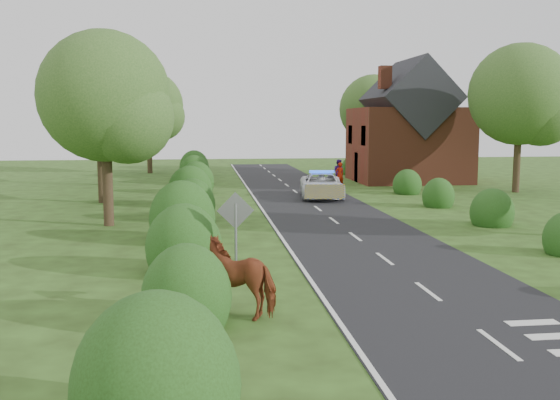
{
  "coord_description": "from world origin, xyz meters",
  "views": [
    {
      "loc": [
        -5.91,
        -15.54,
        4.52
      ],
      "look_at": [
        -2.77,
        9.7,
        1.3
      ],
      "focal_mm": 40.0,
      "sensor_mm": 36.0,
      "label": 1
    }
  ],
  "objects": [
    {
      "name": "ground",
      "position": [
        0.0,
        0.0,
        0.0
      ],
      "size": [
        120.0,
        120.0,
        0.0
      ],
      "primitive_type": "plane",
      "color": "#2E4018"
    },
    {
      "name": "road_sign",
      "position": [
        -5.0,
        2.0,
        1.65
      ],
      "size": [
        1.06,
        0.08,
        2.53
      ],
      "color": "gray",
      "rests_on": "ground"
    },
    {
      "name": "tree_left_b",
      "position": [
        -11.25,
        19.86,
        5.04
      ],
      "size": [
        5.74,
        5.6,
        8.07
      ],
      "color": "#332316",
      "rests_on": "ground"
    },
    {
      "name": "tree_left_a",
      "position": [
        -9.75,
        11.86,
        5.34
      ],
      "size": [
        5.74,
        5.6,
        8.38
      ],
      "color": "#332316",
      "rests_on": "ground"
    },
    {
      "name": "road",
      "position": [
        0.0,
        15.0,
        0.01
      ],
      "size": [
        6.0,
        70.0,
        0.02
      ],
      "primitive_type": "cube",
      "color": "black",
      "rests_on": "ground"
    },
    {
      "name": "tree_right_b",
      "position": [
        14.29,
        21.84,
        5.94
      ],
      "size": [
        6.56,
        6.4,
        9.4
      ],
      "color": "#332316",
      "rests_on": "ground"
    },
    {
      "name": "cow",
      "position": [
        -5.03,
        -1.26,
        0.76
      ],
      "size": [
        2.43,
        1.88,
        1.53
      ],
      "primitive_type": "imported",
      "rotation": [
        0.0,
        0.0,
        -1.97
      ],
      "color": "brown",
      "rests_on": "ground"
    },
    {
      "name": "tree_left_c",
      "position": [
        -12.7,
        29.83,
        6.53
      ],
      "size": [
        6.97,
        6.8,
        10.22
      ],
      "color": "#332316",
      "rests_on": "ground"
    },
    {
      "name": "tree_right_c",
      "position": [
        9.27,
        37.85,
        5.34
      ],
      "size": [
        6.15,
        6.0,
        8.58
      ],
      "color": "#332316",
      "rests_on": "ground"
    },
    {
      "name": "hedgerow_right",
      "position": [
        6.6,
        11.21,
        0.55
      ],
      "size": [
        2.1,
        45.78,
        2.1
      ],
      "color": "#244415",
      "rests_on": "ground"
    },
    {
      "name": "tree_left_d",
      "position": [
        -10.23,
        39.85,
        5.64
      ],
      "size": [
        6.15,
        6.0,
        8.89
      ],
      "color": "#332316",
      "rests_on": "ground"
    },
    {
      "name": "hedgerow_left",
      "position": [
        -6.51,
        11.69,
        0.75
      ],
      "size": [
        2.75,
        50.41,
        3.0
      ],
      "color": "#244415",
      "rests_on": "ground"
    },
    {
      "name": "pedestrian_red",
      "position": [
        3.37,
        26.01,
        0.87
      ],
      "size": [
        0.73,
        0.58,
        1.73
      ],
      "primitive_type": "imported",
      "rotation": [
        0.0,
        0.0,
        3.44
      ],
      "color": "#AB1B09",
      "rests_on": "ground"
    },
    {
      "name": "police_van",
      "position": [
        1.1,
        20.67,
        0.74
      ],
      "size": [
        3.11,
        5.62,
        1.62
      ],
      "rotation": [
        0.0,
        0.0,
        -0.13
      ],
      "color": "silver",
      "rests_on": "ground"
    },
    {
      "name": "house",
      "position": [
        9.49,
        30.0,
        3.79
      ],
      "size": [
        8.0,
        7.4,
        9.17
      ],
      "color": "brown",
      "rests_on": "ground"
    },
    {
      "name": "road_markings",
      "position": [
        -1.6,
        12.93,
        0.03
      ],
      "size": [
        4.96,
        70.0,
        0.01
      ],
      "color": "white",
      "rests_on": "road"
    },
    {
      "name": "pedestrian_purple",
      "position": [
        3.79,
        28.32,
        0.9
      ],
      "size": [
        1.1,
        1.09,
        1.8
      ],
      "primitive_type": "imported",
      "rotation": [
        0.0,
        0.0,
        2.39
      ],
      "color": "#451B7E",
      "rests_on": "ground"
    }
  ]
}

